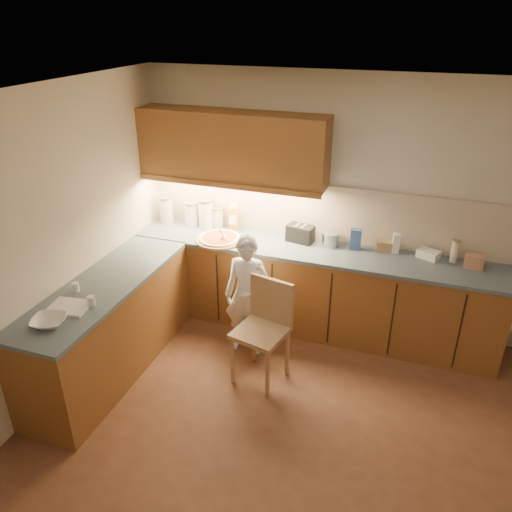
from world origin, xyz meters
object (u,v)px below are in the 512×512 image
object	(u,v)px
wooden_chair	(265,324)
pizza_on_board	(220,239)
oil_jug	(234,218)
child	(248,296)
toaster	(300,233)

from	to	relation	value
wooden_chair	pizza_on_board	bearing A→B (deg)	146.54
oil_jug	wooden_chair	bearing A→B (deg)	-56.78
child	toaster	bearing A→B (deg)	65.01
pizza_on_board	child	xyz separation A→B (m)	(0.48, -0.48, -0.32)
child	toaster	distance (m)	0.90
pizza_on_board	oil_jug	size ratio (longest dim) A/B	1.63
wooden_chair	oil_jug	distance (m)	1.42
pizza_on_board	toaster	distance (m)	0.84
toaster	oil_jug	bearing A→B (deg)	-173.20
pizza_on_board	child	world-z (taller)	child
wooden_chair	oil_jug	world-z (taller)	oil_jug
wooden_chair	toaster	distance (m)	1.15
wooden_chair	toaster	bearing A→B (deg)	100.71
toaster	pizza_on_board	bearing A→B (deg)	-150.43
child	oil_jug	world-z (taller)	child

